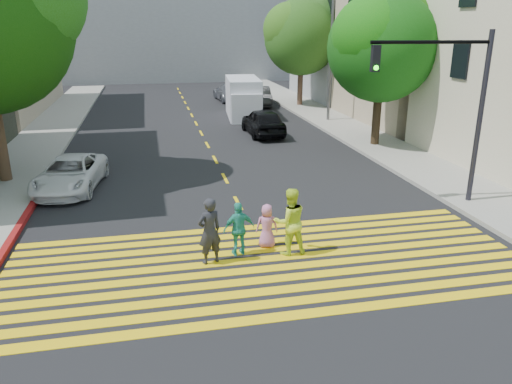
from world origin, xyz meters
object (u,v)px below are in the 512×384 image
object	(u,v)px
pedestrian_extra	(239,229)
silver_car	(229,92)
pedestrian_child	(267,226)
white_van	(243,99)
dark_car_near	(263,122)
tree_right_far	(302,33)
pedestrian_man	(209,231)
pedestrian_woman	(290,222)
dark_car_parked	(260,96)
traffic_signal	(451,96)
white_sedan	(70,174)
tree_right_near	(383,41)

from	to	relation	value
pedestrian_extra	silver_car	distance (m)	28.45
pedestrian_child	white_van	distance (m)	20.51
dark_car_near	white_van	distance (m)	5.81
tree_right_far	pedestrian_man	world-z (taller)	tree_right_far
pedestrian_woman	pedestrian_man	bearing A→B (deg)	0.00
dark_car_parked	traffic_signal	bearing A→B (deg)	-80.58
traffic_signal	dark_car_parked	bearing A→B (deg)	100.28
dark_car_near	silver_car	bearing A→B (deg)	-92.43
silver_car	tree_right_far	bearing A→B (deg)	136.90
pedestrian_child	silver_car	xyz separation A→B (m)	(3.43, 27.79, 0.08)
dark_car_parked	white_van	xyz separation A→B (m)	(-2.15, -4.61, 0.51)
pedestrian_man	dark_car_parked	xyz separation A→B (m)	(6.99, 25.55, -0.19)
white_sedan	pedestrian_woman	bearing A→B (deg)	-39.34
pedestrian_man	white_van	xyz separation A→B (m)	(4.83, 20.93, 0.31)
tree_right_near	silver_car	xyz separation A→B (m)	(-4.72, 17.20, -4.45)
dark_car_near	silver_car	xyz separation A→B (m)	(0.25, 13.32, -0.05)
pedestrian_woman	pedestrian_extra	bearing A→B (deg)	-12.25
white_sedan	dark_car_parked	bearing A→B (deg)	66.25
white_van	traffic_signal	world-z (taller)	traffic_signal
white_van	tree_right_near	bearing A→B (deg)	-57.17
pedestrian_extra	dark_car_near	size ratio (longest dim) A/B	0.34
tree_right_near	pedestrian_extra	xyz separation A→B (m)	(-9.00, -10.93, -4.40)
tree_right_near	dark_car_near	distance (m)	7.68
dark_car_parked	traffic_signal	distance (m)	23.04
dark_car_near	white_van	world-z (taller)	white_van
dark_car_parked	white_van	bearing A→B (deg)	-108.71
pedestrian_woman	traffic_signal	world-z (taller)	traffic_signal
pedestrian_woman	tree_right_far	bearing A→B (deg)	-110.79
pedestrian_child	pedestrian_extra	size ratio (longest dim) A/B	0.83
pedestrian_woman	silver_car	size ratio (longest dim) A/B	0.38
white_van	pedestrian_man	bearing A→B (deg)	-97.47
pedestrian_extra	traffic_signal	size ratio (longest dim) A/B	0.26
tree_right_far	pedestrian_extra	bearing A→B (deg)	-110.53
tree_right_near	pedestrian_man	bearing A→B (deg)	-131.09
pedestrian_man	white_sedan	xyz separation A→B (m)	(-4.34, 7.16, -0.28)
pedestrian_woman	silver_car	bearing A→B (deg)	-99.15
pedestrian_man	pedestrian_child	world-z (taller)	pedestrian_man
tree_right_far	pedestrian_child	world-z (taller)	tree_right_far
tree_right_near	tree_right_far	world-z (taller)	tree_right_far
traffic_signal	tree_right_near	bearing A→B (deg)	86.55
dark_car_near	dark_car_parked	xyz separation A→B (m)	(2.13, 10.41, -0.05)
silver_car	white_van	bearing A→B (deg)	84.24
white_sedan	white_van	distance (m)	16.56
pedestrian_woman	dark_car_near	size ratio (longest dim) A/B	0.42
tree_right_near	pedestrian_man	size ratio (longest dim) A/B	4.27
white_sedan	traffic_signal	size ratio (longest dim) A/B	0.76
tree_right_far	pedestrian_child	bearing A→B (deg)	-109.01
pedestrian_child	dark_car_parked	size ratio (longest dim) A/B	0.29
pedestrian_man	silver_car	xyz separation A→B (m)	(5.11, 28.46, -0.19)
pedestrian_extra	white_van	bearing A→B (deg)	-110.05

